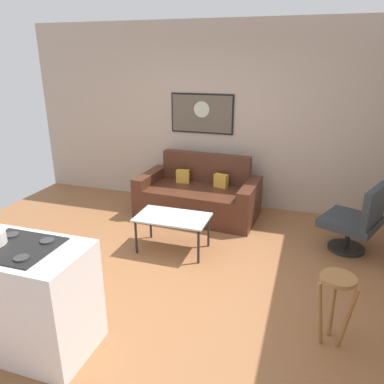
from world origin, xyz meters
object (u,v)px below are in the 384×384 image
object	(u,v)px
couch	(199,196)
armchair	(357,220)
coffee_table	(173,220)
wall_painting	(202,114)
bar_stool	(336,294)

from	to	relation	value
couch	armchair	xyz separation A→B (m)	(2.16, -0.53, 0.14)
couch	coffee_table	bearing A→B (deg)	-89.02
coffee_table	armchair	world-z (taller)	armchair
coffee_table	wall_painting	bearing A→B (deg)	94.90
couch	armchair	size ratio (longest dim) A/B	2.05
bar_stool	coffee_table	bearing A→B (deg)	149.04
armchair	bar_stool	distance (m)	1.76
couch	armchair	world-z (taller)	armchair
wall_painting	coffee_table	bearing A→B (deg)	-85.10
couch	bar_stool	bearing A→B (deg)	-50.75
couch	wall_painting	bearing A→B (deg)	102.84
coffee_table	bar_stool	size ratio (longest dim) A/B	1.39
coffee_table	wall_painting	world-z (taller)	wall_painting
coffee_table	bar_stool	bearing A→B (deg)	-30.96
coffee_table	armchair	xyz separation A→B (m)	(2.14, 0.64, 0.02)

